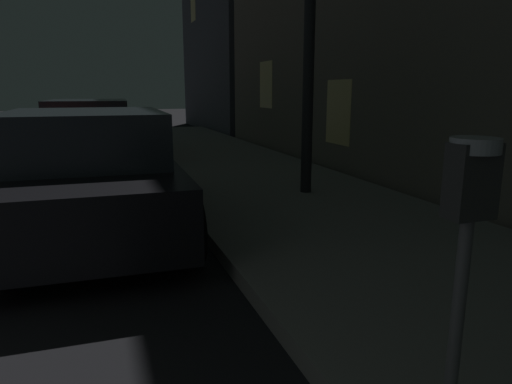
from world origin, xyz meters
TOP-DOWN VIEW (x-y plane):
  - parking_meter at (4.31, 0.34)m, footprint 0.19×0.19m
  - car_black at (2.85, 4.43)m, footprint 2.14×4.15m
  - car_red at (2.85, 10.22)m, footprint 2.31×4.65m

SIDE VIEW (x-z plane):
  - car_black at x=2.85m, z-range -0.01..1.42m
  - car_red at x=2.85m, z-range 0.00..1.43m
  - parking_meter at x=4.31m, z-range 0.49..1.82m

